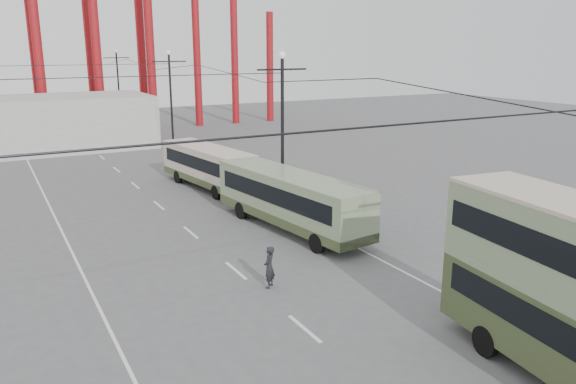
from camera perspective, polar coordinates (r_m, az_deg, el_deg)
ground at (r=17.87m, az=11.45°, el=-18.06°), size 160.00×160.00×0.00m
road_markings at (r=33.72m, az=-11.67°, el=-2.24°), size 12.52×120.00×0.01m
lamp_post_mid at (r=33.58m, az=-0.57°, el=6.16°), size 3.20×0.44×9.32m
lamp_post_far at (r=53.87m, az=-11.79°, el=8.99°), size 3.20×0.44×9.32m
lamp_post_distant at (r=75.13m, az=-16.83°, el=10.15°), size 3.20×0.44×9.32m
fairground_shed at (r=58.89m, az=-24.64°, el=6.30°), size 22.00×10.00×5.00m
single_decker_green at (r=29.88m, az=0.27°, el=-0.66°), size 3.90×11.06×3.06m
single_decker_cream at (r=39.29m, az=-8.15°, el=2.71°), size 3.61×9.51×2.88m
pedestrian at (r=23.00m, az=-1.92°, el=-7.63°), size 0.75×0.75×1.76m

